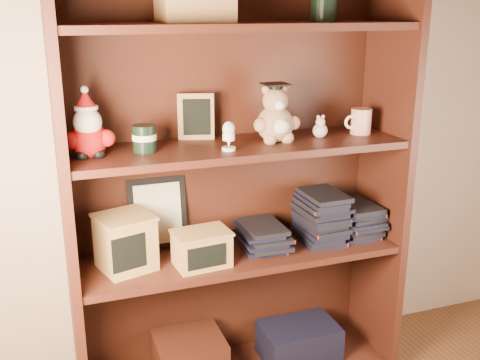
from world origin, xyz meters
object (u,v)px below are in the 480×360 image
(bookcase, at_px, (235,187))
(treats_box, at_px, (125,242))
(teacher_mug, at_px, (360,121))
(grad_teddy_bear, at_px, (276,119))

(bookcase, xyz_separation_m, treats_box, (-0.41, -0.05, -0.13))
(teacher_mug, relative_size, treats_box, 0.49)
(grad_teddy_bear, xyz_separation_m, treats_box, (-0.54, 0.01, -0.38))
(bookcase, bearing_deg, grad_teddy_bear, -23.42)
(grad_teddy_bear, relative_size, teacher_mug, 1.96)
(treats_box, bearing_deg, bookcase, 7.23)
(bookcase, bearing_deg, treats_box, -172.77)
(teacher_mug, bearing_deg, treats_box, -179.95)
(grad_teddy_bear, distance_m, treats_box, 0.66)
(bookcase, distance_m, grad_teddy_bear, 0.29)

